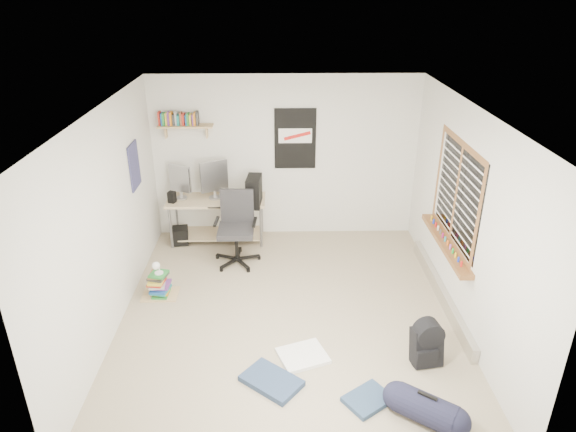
{
  "coord_description": "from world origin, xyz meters",
  "views": [
    {
      "loc": [
        -0.1,
        -5.18,
        3.7
      ],
      "look_at": [
        0.01,
        0.46,
        1.1
      ],
      "focal_mm": 32.0,
      "sensor_mm": 36.0,
      "label": 1
    }
  ],
  "objects_px": {
    "backpack": "(426,346)",
    "desk": "(218,218)",
    "duffel_bag": "(426,409)",
    "office_chair": "(236,232)",
    "book_stack": "(159,285)"
  },
  "relations": [
    {
      "from": "desk",
      "to": "book_stack",
      "type": "relative_size",
      "value": 3.22
    },
    {
      "from": "backpack",
      "to": "book_stack",
      "type": "xyz_separation_m",
      "value": [
        -3.08,
        1.34,
        -0.05
      ]
    },
    {
      "from": "backpack",
      "to": "book_stack",
      "type": "bearing_deg",
      "value": 147.07
    },
    {
      "from": "backpack",
      "to": "duffel_bag",
      "type": "xyz_separation_m",
      "value": [
        -0.21,
        -0.8,
        -0.06
      ]
    },
    {
      "from": "duffel_bag",
      "to": "office_chair",
      "type": "bearing_deg",
      "value": 159.13
    },
    {
      "from": "duffel_bag",
      "to": "desk",
      "type": "bearing_deg",
      "value": 157.66
    },
    {
      "from": "office_chair",
      "to": "backpack",
      "type": "bearing_deg",
      "value": -41.67
    },
    {
      "from": "backpack",
      "to": "desk",
      "type": "bearing_deg",
      "value": 121.25
    },
    {
      "from": "desk",
      "to": "backpack",
      "type": "bearing_deg",
      "value": -40.82
    },
    {
      "from": "backpack",
      "to": "duffel_bag",
      "type": "height_order",
      "value": "duffel_bag"
    },
    {
      "from": "backpack",
      "to": "book_stack",
      "type": "height_order",
      "value": "backpack"
    },
    {
      "from": "duffel_bag",
      "to": "book_stack",
      "type": "bearing_deg",
      "value": 179.33
    },
    {
      "from": "desk",
      "to": "duffel_bag",
      "type": "height_order",
      "value": "desk"
    },
    {
      "from": "desk",
      "to": "backpack",
      "type": "relative_size",
      "value": 3.57
    },
    {
      "from": "office_chair",
      "to": "book_stack",
      "type": "distance_m",
      "value": 1.29
    }
  ]
}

